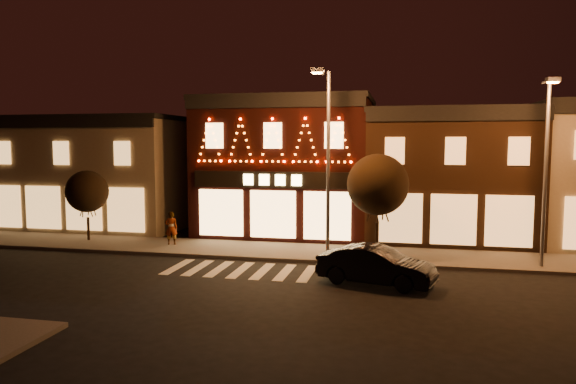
% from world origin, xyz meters
% --- Properties ---
extents(ground, '(120.00, 120.00, 0.00)m').
position_xyz_m(ground, '(0.00, 0.00, 0.00)').
color(ground, black).
rests_on(ground, ground).
extents(sidewalk_far, '(44.00, 4.00, 0.15)m').
position_xyz_m(sidewalk_far, '(2.00, 8.00, 0.07)').
color(sidewalk_far, '#47423D').
rests_on(sidewalk_far, ground).
extents(building_left, '(12.20, 8.28, 7.30)m').
position_xyz_m(building_left, '(-13.00, 13.99, 3.66)').
color(building_left, '#80705B').
rests_on(building_left, ground).
extents(building_pulp, '(10.20, 8.34, 8.30)m').
position_xyz_m(building_pulp, '(0.00, 13.98, 4.16)').
color(building_pulp, black).
rests_on(building_pulp, ground).
extents(building_right_a, '(9.20, 8.28, 7.50)m').
position_xyz_m(building_right_a, '(9.50, 13.99, 3.76)').
color(building_right_a, '#341F12').
rests_on(building_right_a, ground).
extents(streetlamp_mid, '(0.66, 2.02, 8.81)m').
position_xyz_m(streetlamp_mid, '(3.39, 6.87, 5.32)').
color(streetlamp_mid, '#59595E').
rests_on(streetlamp_mid, sidewalk_far).
extents(streetlamp_right, '(0.63, 1.87, 8.14)m').
position_xyz_m(streetlamp_right, '(12.97, 6.69, 4.93)').
color(streetlamp_right, '#59595E').
rests_on(streetlamp_right, sidewalk_far).
extents(tree_left, '(2.35, 2.35, 3.92)m').
position_xyz_m(tree_left, '(-10.33, 8.38, 2.89)').
color(tree_left, black).
rests_on(tree_left, sidewalk_far).
extents(tree_right, '(2.95, 2.95, 4.94)m').
position_xyz_m(tree_right, '(5.76, 7.62, 3.61)').
color(tree_right, black).
rests_on(tree_right, sidewalk_far).
extents(dark_sedan, '(4.87, 2.79, 1.52)m').
position_xyz_m(dark_sedan, '(5.95, 2.92, 0.76)').
color(dark_sedan, black).
rests_on(dark_sedan, ground).
extents(pedestrian, '(0.76, 0.63, 1.79)m').
position_xyz_m(pedestrian, '(-5.18, 8.11, 1.05)').
color(pedestrian, gray).
rests_on(pedestrian, sidewalk_far).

